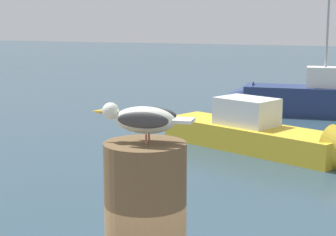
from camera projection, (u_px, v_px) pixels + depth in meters
seagull at (143, 119)px, 2.08m from camera, size 0.39×0.16×0.14m
boat_yellow at (275, 137)px, 13.27m from camera, size 5.55×3.42×1.49m
boat_navy at (301, 99)px, 18.37m from camera, size 5.36×1.50×4.12m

